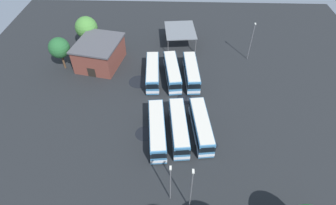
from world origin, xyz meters
TOP-DOWN VIEW (x-y plane):
  - ground_plane at (0.00, 0.00)m, footprint 93.37×93.37m
  - bus_row0_slot0 at (-7.55, -4.88)m, footprint 10.83×3.33m
  - bus_row0_slot1 at (-7.83, -0.75)m, footprint 11.39×4.19m
  - bus_row0_slot2 at (-7.89, 3.25)m, footprint 10.91×3.49m
  - bus_row1_slot0 at (8.24, -2.92)m, footprint 11.78×3.83m
  - bus_row1_slot1 at (7.57, 0.73)m, footprint 11.55×3.75m
  - bus_row1_slot2 at (7.10, 4.56)m, footprint 11.27×3.96m
  - depot_building at (-12.90, -17.13)m, footprint 12.14×10.93m
  - maintenance_shelter at (-22.02, 0.82)m, footprint 9.76×8.09m
  - lamp_post_far_corner at (20.71, 2.35)m, footprint 0.56×0.28m
  - lamp_post_mid_lot at (19.45, -0.36)m, footprint 0.56×0.28m
  - lamp_post_near_entrance at (-16.02, 16.69)m, footprint 0.56×0.28m
  - tree_west_edge at (-19.91, -21.38)m, footprint 5.21×5.21m
  - tree_south_edge at (-11.03, -25.00)m, footprint 4.46×4.46m
  - puddle_near_shelter at (-1.56, 1.83)m, footprint 3.18×3.18m
  - puddle_back_corner at (7.55, -5.18)m, footprint 3.42×3.42m
  - puddle_centre_drain at (9.69, 6.66)m, footprint 1.58×1.58m
  - puddle_front_lane at (-6.64, -7.84)m, footprint 4.31×4.31m

SIDE VIEW (x-z plane):
  - ground_plane at x=0.00m, z-range 0.00..0.00m
  - puddle_near_shelter at x=-1.56m, z-range 0.00..0.01m
  - puddle_back_corner at x=7.55m, z-range 0.00..0.01m
  - puddle_centre_drain at x=9.69m, z-range 0.00..0.01m
  - puddle_front_lane at x=-6.64m, z-range 0.00..0.01m
  - bus_row0_slot0 at x=-7.55m, z-range 0.10..3.72m
  - bus_row0_slot2 at x=-7.89m, z-range 0.10..3.72m
  - bus_row1_slot2 at x=7.10m, z-range 0.10..3.72m
  - bus_row0_slot1 at x=-7.83m, z-range 0.10..3.72m
  - bus_row1_slot1 at x=7.57m, z-range 0.10..3.72m
  - bus_row1_slot0 at x=8.24m, z-range 0.10..3.72m
  - depot_building at x=-12.90m, z-range 0.02..5.67m
  - maintenance_shelter at x=-22.02m, z-range 1.76..5.66m
  - lamp_post_mid_lot at x=19.45m, z-range 0.41..8.38m
  - lamp_post_near_entrance at x=-16.02m, z-range 0.42..9.49m
  - lamp_post_far_corner at x=20.71m, z-range 0.42..9.78m
  - tree_west_edge at x=-19.91m, z-range 1.28..9.09m
  - tree_south_edge at x=-11.03m, z-range 1.49..8.96m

